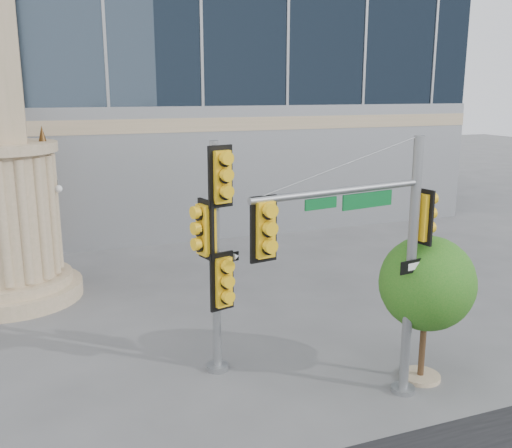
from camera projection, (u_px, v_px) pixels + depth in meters
name	position (u px, v px, depth m)	size (l,w,h in m)	color
ground	(294.00, 398.00, 12.70)	(120.00, 120.00, 0.00)	#545456
main_signal_pole	(376.00, 246.00, 11.62)	(4.46, 1.17, 5.78)	slate
secondary_signal_pole	(216.00, 242.00, 13.10)	(1.04, 0.74, 5.59)	slate
street_tree	(428.00, 287.00, 13.06)	(2.24, 2.18, 3.48)	tan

